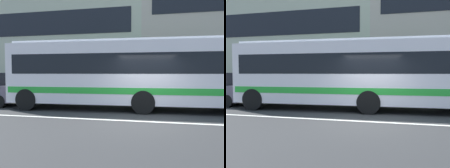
{
  "view_description": "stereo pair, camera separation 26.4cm",
  "coord_description": "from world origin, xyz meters",
  "views": [
    {
      "loc": [
        0.57,
        -8.08,
        1.74
      ],
      "look_at": [
        -1.68,
        2.32,
        1.22
      ],
      "focal_mm": 36.31,
      "sensor_mm": 36.0,
      "label": 1
    },
    {
      "loc": [
        0.83,
        -8.02,
        1.74
      ],
      "look_at": [
        -1.68,
        2.32,
        1.22
      ],
      "focal_mm": 36.31,
      "sensor_mm": 36.0,
      "label": 2
    }
  ],
  "objects": [
    {
      "name": "transit_bus",
      "position": [
        -0.9,
        2.65,
        1.79
      ],
      "size": [
        11.44,
        3.01,
        3.24
      ],
      "color": "silver",
      "rests_on": "ground_plane"
    },
    {
      "name": "hedge_row_far",
      "position": [
        -0.89,
        6.68,
        0.4
      ],
      "size": [
        14.93,
        1.1,
        0.81
      ],
      "primitive_type": "cube",
      "color": "#31581D",
      "rests_on": "ground_plane"
    },
    {
      "name": "lane_centre_line",
      "position": [
        0.0,
        0.0,
        0.0
      ],
      "size": [
        60.0,
        0.16,
        0.01
      ],
      "primitive_type": "cube",
      "color": "silver",
      "rests_on": "ground_plane"
    },
    {
      "name": "ground_plane",
      "position": [
        0.0,
        0.0,
        0.0
      ],
      "size": [
        160.0,
        160.0,
        0.0
      ],
      "primitive_type": "plane",
      "color": "#303031"
    },
    {
      "name": "apartment_block_left",
      "position": [
        -11.84,
        15.96,
        5.44
      ],
      "size": [
        21.5,
        9.46,
        10.89
      ],
      "color": "#B4B8A0",
      "rests_on": "ground_plane"
    }
  ]
}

